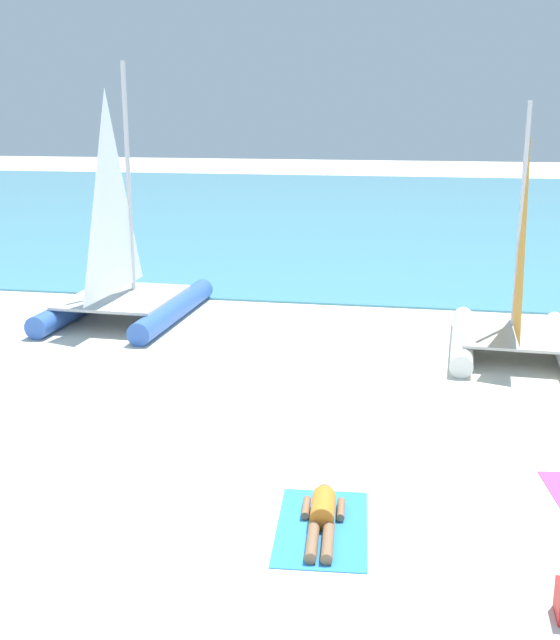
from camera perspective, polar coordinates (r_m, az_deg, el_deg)
The scene contains 6 objects.
ground_plane at distance 19.58m, azimuth 2.65°, elevation 0.35°, with size 120.00×120.00×0.00m, color silver.
ocean_water at distance 40.25m, azimuth 6.80°, elevation 7.89°, with size 120.00×40.00×0.05m, color #4C9EB7.
sailboat_white at distance 16.97m, azimuth 16.54°, elevation 0.08°, with size 2.67×4.02×5.10m.
sailboat_blue at distance 19.39m, azimuth -11.18°, elevation 2.65°, with size 3.08×4.69×6.00m.
towel_middle at distance 10.00m, azimuth 3.04°, elevation -14.67°, with size 1.10×1.90×0.01m, color #338CD8.
sunbather_middle at distance 10.00m, azimuth 3.07°, elevation -13.86°, with size 0.57×1.57×0.30m.
Camera 1 is at (2.53, -8.77, 4.96)m, focal length 44.47 mm.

